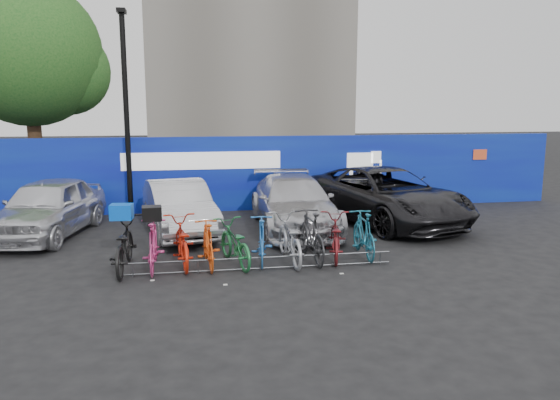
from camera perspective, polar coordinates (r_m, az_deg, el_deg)
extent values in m
plane|color=black|center=(12.05, -2.37, -6.52)|extent=(100.00, 100.00, 0.00)
cube|color=#0B0F99|center=(17.66, -4.86, 2.75)|extent=(22.00, 0.15, 2.40)
cube|color=white|center=(17.46, -8.14, 4.08)|extent=(5.00, 0.02, 0.55)
cube|color=white|center=(18.35, 8.36, 4.05)|extent=(1.20, 0.02, 0.90)
cube|color=#E05027|center=(20.08, 20.17, 4.48)|extent=(0.50, 0.02, 0.35)
cylinder|color=#382314|center=(22.22, -24.19, 5.48)|extent=(0.50, 0.50, 4.00)
sphere|color=#174A19|center=(22.24, -24.80, 13.71)|extent=(5.20, 5.20, 5.20)
sphere|color=#174A19|center=(22.23, -21.43, 12.38)|extent=(3.20, 3.20, 3.20)
cylinder|color=black|center=(16.96, -15.73, 8.21)|extent=(0.16, 0.16, 6.00)
cube|color=black|center=(17.15, -16.24, 18.44)|extent=(0.25, 0.50, 0.12)
cylinder|color=#595B60|center=(11.40, -2.00, -6.02)|extent=(5.60, 0.03, 0.03)
cylinder|color=#595B60|center=(11.47, -1.99, -7.13)|extent=(5.60, 0.03, 0.03)
cylinder|color=#595B60|center=(11.41, -15.15, -7.10)|extent=(0.03, 0.03, 0.28)
cylinder|color=#595B60|center=(11.35, -8.56, -6.94)|extent=(0.03, 0.03, 0.28)
cylinder|color=#595B60|center=(11.44, -1.99, -6.70)|extent=(0.03, 0.03, 0.28)
cylinder|color=#595B60|center=(11.68, 4.38, -6.37)|extent=(0.03, 0.03, 0.28)
cylinder|color=#595B60|center=(12.05, 10.42, -6.00)|extent=(0.03, 0.03, 0.28)
imported|color=silver|center=(15.47, -23.09, -0.70)|extent=(2.67, 4.75, 1.53)
imported|color=#BBBCC0|center=(14.80, -10.52, -0.79)|extent=(2.21, 4.41, 1.39)
imported|color=silver|center=(15.09, 1.46, -0.31)|extent=(2.09, 5.00, 1.44)
imported|color=black|center=(16.09, 10.91, 0.45)|extent=(4.20, 6.28, 1.60)
imported|color=black|center=(11.78, -16.06, -4.55)|extent=(0.78, 2.10, 1.09)
imported|color=#CD377C|center=(11.69, -13.11, -4.61)|extent=(0.51, 1.77, 1.06)
imported|color=red|center=(11.88, -10.23, -4.33)|extent=(0.88, 2.02, 1.03)
imported|color=#EF5315|center=(11.68, -7.53, -4.60)|extent=(0.59, 1.69, 1.00)
imported|color=#1F7138|center=(11.78, -4.78, -4.53)|extent=(1.07, 1.93, 0.96)
imported|color=blue|center=(11.92, -1.93, -4.18)|extent=(0.68, 1.73, 1.01)
imported|color=#9C9FA4|center=(11.95, 0.94, -4.08)|extent=(0.79, 2.01, 1.04)
imported|color=#2A2B2D|center=(12.04, 3.27, -3.74)|extent=(0.67, 1.93, 1.14)
imported|color=maroon|center=(12.30, 5.77, -3.85)|extent=(1.08, 1.97, 0.98)
imported|color=#1B6580|center=(12.50, 8.74, -3.53)|extent=(0.58, 1.78, 1.05)
cube|color=blue|center=(11.63, -16.23, -1.19)|extent=(0.47, 0.37, 0.31)
cube|color=black|center=(11.54, -13.24, -1.36)|extent=(0.42, 0.38, 0.29)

